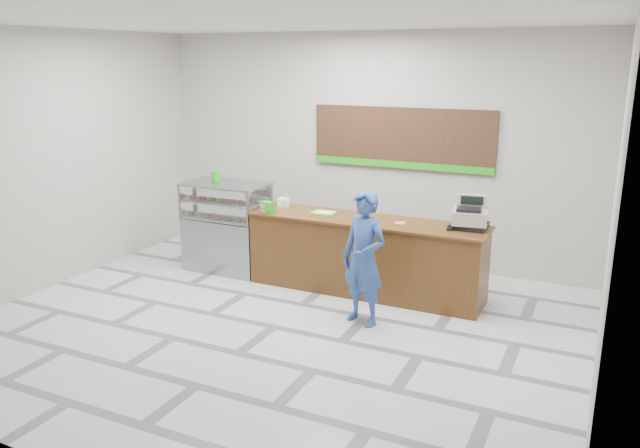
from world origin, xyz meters
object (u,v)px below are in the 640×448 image
at_px(sales_counter, 365,256).
at_px(customer, 364,258).
at_px(cash_register, 470,216).
at_px(display_case, 227,226).
at_px(serving_tray, 324,213).

relative_size(sales_counter, customer, 2.00).
height_order(cash_register, customer, customer).
bearing_deg(display_case, serving_tray, 1.70).
bearing_deg(serving_tray, display_case, 177.49).
bearing_deg(cash_register, sales_counter, 176.97).
bearing_deg(customer, display_case, 177.04).
xyz_separation_m(sales_counter, serving_tray, (-0.64, 0.05, 0.52)).
bearing_deg(customer, cash_register, 66.28).
bearing_deg(display_case, customer, -20.41).
relative_size(display_case, customer, 0.81).
relative_size(sales_counter, serving_tray, 9.58).
bearing_deg(sales_counter, cash_register, 6.91).
xyz_separation_m(sales_counter, display_case, (-2.22, -0.00, 0.16)).
height_order(display_case, serving_tray, display_case).
bearing_deg(serving_tray, cash_register, -0.86).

